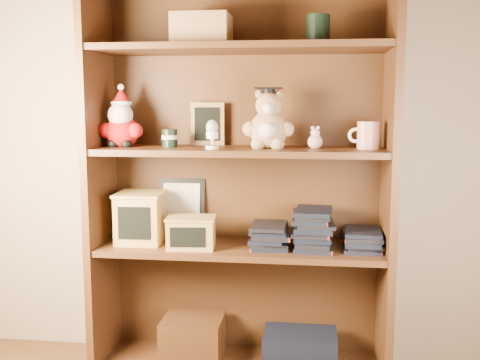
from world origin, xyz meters
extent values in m
cube|color=tan|center=(0.00, 1.50, 1.25)|extent=(3.00, 0.04, 2.50)
cube|color=#4C2B15|center=(-0.54, 1.30, 0.80)|extent=(0.03, 0.35, 1.60)
cube|color=#4C2B15|center=(0.63, 1.30, 0.80)|extent=(0.03, 0.35, 1.60)
cube|color=#462813|center=(0.04, 1.47, 0.80)|extent=(1.20, 0.02, 1.60)
cube|color=#4C2B15|center=(0.04, 1.30, 1.34)|extent=(1.14, 0.33, 0.02)
cube|color=#462813|center=(-0.16, 1.30, 0.14)|extent=(0.25, 0.22, 0.18)
cube|color=black|center=(0.29, 1.30, 0.12)|extent=(0.30, 0.20, 0.14)
cube|color=#9E7547|center=(-0.11, 1.30, 1.41)|extent=(0.22, 0.18, 0.12)
cylinder|color=black|center=(0.34, 1.30, 1.41)|extent=(0.09, 0.09, 0.11)
cube|color=#4C2B15|center=(0.04, 1.30, 0.54)|extent=(1.14, 0.33, 0.02)
cube|color=#4C2B15|center=(0.04, 1.30, 0.94)|extent=(1.14, 0.33, 0.02)
sphere|color=#A50F0F|center=(-0.44, 1.30, 1.01)|extent=(0.13, 0.13, 0.13)
sphere|color=#A50F0F|center=(-0.50, 1.28, 1.02)|extent=(0.06, 0.06, 0.06)
sphere|color=#A50F0F|center=(-0.38, 1.28, 1.02)|extent=(0.06, 0.06, 0.06)
sphere|color=black|center=(-0.47, 1.27, 0.96)|extent=(0.04, 0.04, 0.04)
sphere|color=black|center=(-0.41, 1.27, 0.96)|extent=(0.04, 0.04, 0.04)
sphere|color=white|center=(-0.44, 1.29, 1.08)|extent=(0.10, 0.10, 0.10)
sphere|color=#D8B293|center=(-0.44, 1.30, 1.10)|extent=(0.07, 0.07, 0.07)
cone|color=#A50F0F|center=(-0.44, 1.30, 1.16)|extent=(0.08, 0.08, 0.07)
sphere|color=white|center=(-0.44, 1.30, 1.19)|extent=(0.03, 0.03, 0.03)
cylinder|color=white|center=(-0.44, 1.30, 1.13)|extent=(0.08, 0.08, 0.01)
cylinder|color=black|center=(-0.24, 1.30, 0.99)|extent=(0.06, 0.06, 0.07)
cylinder|color=beige|center=(-0.24, 1.30, 0.99)|extent=(0.06, 0.06, 0.02)
cube|color=#9E7547|center=(-0.11, 1.42, 1.04)|extent=(0.14, 0.04, 0.18)
cube|color=black|center=(-0.11, 1.41, 1.04)|extent=(0.10, 0.02, 0.14)
cube|color=#9E7547|center=(-0.11, 1.45, 0.96)|extent=(0.07, 0.07, 0.01)
cylinder|color=white|center=(-0.06, 1.23, 0.96)|extent=(0.05, 0.05, 0.01)
cone|color=white|center=(-0.06, 1.23, 0.98)|extent=(0.02, 0.02, 0.04)
cylinder|color=white|center=(-0.06, 1.23, 1.00)|extent=(0.05, 0.05, 0.03)
ellipsoid|color=#A2BAC4|center=(-0.06, 1.23, 1.03)|extent=(0.05, 0.05, 0.06)
sphere|color=tan|center=(0.16, 1.30, 1.02)|extent=(0.15, 0.15, 0.15)
sphere|color=white|center=(0.16, 1.24, 1.02)|extent=(0.07, 0.07, 0.07)
sphere|color=tan|center=(0.09, 1.28, 1.03)|extent=(0.06, 0.06, 0.06)
sphere|color=tan|center=(0.23, 1.28, 1.03)|extent=(0.06, 0.06, 0.06)
sphere|color=tan|center=(0.12, 1.26, 0.97)|extent=(0.05, 0.05, 0.05)
sphere|color=tan|center=(0.20, 1.26, 0.97)|extent=(0.05, 0.05, 0.05)
sphere|color=tan|center=(0.16, 1.30, 1.12)|extent=(0.10, 0.10, 0.10)
sphere|color=white|center=(0.16, 1.26, 1.11)|extent=(0.04, 0.04, 0.04)
sphere|color=tan|center=(0.12, 1.32, 1.16)|extent=(0.03, 0.03, 0.03)
sphere|color=tan|center=(0.20, 1.32, 1.16)|extent=(0.03, 0.03, 0.03)
cylinder|color=black|center=(0.16, 1.30, 1.17)|extent=(0.05, 0.05, 0.02)
cube|color=black|center=(0.16, 1.30, 1.18)|extent=(0.10, 0.10, 0.01)
cylinder|color=#A50F0F|center=(0.21, 1.28, 1.17)|extent=(0.00, 0.05, 0.03)
sphere|color=#D1A2A1|center=(0.34, 1.30, 0.98)|extent=(0.06, 0.06, 0.06)
sphere|color=#D1A2A1|center=(0.34, 1.30, 1.01)|extent=(0.04, 0.04, 0.04)
sphere|color=#D1A2A1|center=(0.33, 1.30, 1.03)|extent=(0.01, 0.01, 0.01)
sphere|color=#D1A2A1|center=(0.35, 1.30, 1.03)|extent=(0.01, 0.01, 0.01)
cylinder|color=silver|center=(0.54, 1.30, 1.00)|extent=(0.09, 0.09, 0.11)
torus|color=white|center=(0.50, 1.30, 1.00)|extent=(0.06, 0.01, 0.06)
cube|color=black|center=(-0.23, 1.45, 0.68)|extent=(0.20, 0.05, 0.25)
cube|color=beige|center=(-0.23, 1.43, 0.68)|extent=(0.16, 0.03, 0.21)
cube|color=#B28C49|center=(-0.37, 1.30, 0.65)|extent=(0.19, 0.19, 0.20)
cube|color=black|center=(-0.37, 1.21, 0.65)|extent=(0.13, 0.01, 0.13)
cube|color=#B28C49|center=(-0.37, 1.30, 0.75)|extent=(0.20, 0.20, 0.01)
cube|color=#B28C49|center=(-0.15, 1.24, 0.61)|extent=(0.20, 0.15, 0.12)
cube|color=black|center=(-0.15, 1.17, 0.61)|extent=(0.14, 0.02, 0.08)
cube|color=#B28C49|center=(-0.15, 1.24, 0.67)|extent=(0.21, 0.16, 0.01)
cube|color=black|center=(0.17, 1.30, 0.56)|extent=(0.14, 0.20, 0.02)
cube|color=black|center=(0.17, 1.30, 0.57)|extent=(0.14, 0.20, 0.02)
cube|color=black|center=(0.17, 1.30, 0.59)|extent=(0.14, 0.20, 0.02)
cube|color=black|center=(0.17, 1.30, 0.61)|extent=(0.14, 0.20, 0.02)
cube|color=black|center=(0.17, 1.30, 0.62)|extent=(0.14, 0.20, 0.02)
cube|color=black|center=(0.17, 1.30, 0.64)|extent=(0.14, 0.20, 0.02)
cube|color=black|center=(0.34, 1.30, 0.56)|extent=(0.14, 0.20, 0.02)
cube|color=black|center=(0.34, 1.30, 0.57)|extent=(0.14, 0.20, 0.02)
cube|color=black|center=(0.34, 1.30, 0.59)|extent=(0.14, 0.20, 0.02)
cube|color=black|center=(0.34, 1.30, 0.61)|extent=(0.14, 0.20, 0.02)
cube|color=black|center=(0.34, 1.30, 0.62)|extent=(0.14, 0.20, 0.02)
cube|color=black|center=(0.34, 1.30, 0.64)|extent=(0.14, 0.20, 0.02)
cube|color=black|center=(0.34, 1.30, 0.65)|extent=(0.14, 0.20, 0.02)
cube|color=black|center=(0.34, 1.30, 0.67)|extent=(0.14, 0.20, 0.02)
cube|color=black|center=(0.34, 1.30, 0.69)|extent=(0.14, 0.20, 0.02)
cube|color=black|center=(0.54, 1.30, 0.56)|extent=(0.14, 0.20, 0.02)
cube|color=black|center=(0.54, 1.30, 0.57)|extent=(0.14, 0.20, 0.02)
cube|color=black|center=(0.54, 1.30, 0.59)|extent=(0.14, 0.20, 0.02)
cube|color=black|center=(0.54, 1.30, 0.61)|extent=(0.14, 0.20, 0.02)
cube|color=black|center=(0.54, 1.30, 0.62)|extent=(0.14, 0.20, 0.02)
camera|label=1|loc=(0.33, -0.91, 1.13)|focal=42.00mm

